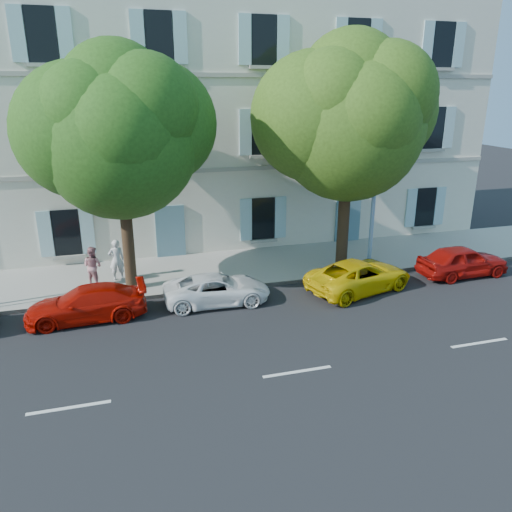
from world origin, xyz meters
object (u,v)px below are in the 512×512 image
object	(u,v)px
tree_right	(349,126)
pedestrian_a	(117,260)
car_red_coupe	(86,304)
car_white_coupe	(217,289)
tree_left	(119,140)
pedestrian_b	(93,266)
car_red_hatchback	(463,261)
car_yellow_supercar	(359,276)
street_lamp	(379,156)

from	to	relation	value
tree_right	pedestrian_a	distance (m)	10.64
car_red_coupe	car_white_coupe	distance (m)	4.53
car_red_coupe	tree_left	size ratio (longest dim) A/B	0.46
pedestrian_a	pedestrian_b	xyz separation A→B (m)	(-0.90, -0.36, -0.05)
car_red_hatchback	pedestrian_b	xyz separation A→B (m)	(-14.75, 2.74, 0.28)
car_red_coupe	car_yellow_supercar	distance (m)	10.07
street_lamp	pedestrian_b	size ratio (longest dim) A/B	5.40
tree_left	pedestrian_b	world-z (taller)	tree_left
car_white_coupe	tree_right	distance (m)	8.28
tree_right	street_lamp	world-z (taller)	tree_right
car_yellow_supercar	street_lamp	distance (m)	4.78
car_white_coupe	pedestrian_a	distance (m)	4.61
car_red_coupe	car_yellow_supercar	bearing A→B (deg)	87.40
car_yellow_supercar	car_red_coupe	bearing A→B (deg)	72.31
car_red_coupe	tree_left	xyz separation A→B (m)	(1.57, 2.08, 5.17)
car_red_hatchback	car_white_coupe	bearing A→B (deg)	87.74
pedestrian_b	street_lamp	bearing A→B (deg)	-150.80
street_lamp	car_white_coupe	bearing A→B (deg)	-170.14
car_red_coupe	pedestrian_b	size ratio (longest dim) A/B	2.54
tree_left	pedestrian_b	distance (m)	5.06
car_white_coupe	tree_left	size ratio (longest dim) A/B	0.45
car_red_coupe	car_yellow_supercar	size ratio (longest dim) A/B	0.91
car_yellow_supercar	pedestrian_a	xyz separation A→B (m)	(-8.99, 3.36, 0.38)
car_white_coupe	pedestrian_b	bearing A→B (deg)	60.25
car_yellow_supercar	car_red_hatchback	distance (m)	4.87
car_red_coupe	pedestrian_b	world-z (taller)	pedestrian_b
pedestrian_a	car_red_coupe	bearing A→B (deg)	63.81
tree_right	street_lamp	xyz separation A→B (m)	(1.00, -0.77, -1.10)
tree_left	tree_right	world-z (taller)	tree_right
car_red_coupe	tree_right	xyz separation A→B (m)	(10.38, 2.10, 5.47)
car_red_coupe	street_lamp	bearing A→B (deg)	95.18
tree_left	pedestrian_a	size ratio (longest dim) A/B	5.20
tree_right	pedestrian_a	size ratio (longest dim) A/B	5.51
car_red_hatchback	street_lamp	distance (m)	5.71
tree_left	car_yellow_supercar	bearing A→B (deg)	-15.03
car_red_coupe	car_white_coupe	xyz separation A→B (m)	(4.53, 0.13, -0.04)
tree_left	tree_right	distance (m)	8.82
car_white_coupe	pedestrian_a	xyz separation A→B (m)	(-3.44, 3.03, 0.45)
tree_left	pedestrian_a	world-z (taller)	tree_left
car_yellow_supercar	pedestrian_a	world-z (taller)	pedestrian_a
car_yellow_supercar	tree_left	distance (m)	10.19
car_white_coupe	car_yellow_supercar	bearing A→B (deg)	-91.64
tree_left	street_lamp	xyz separation A→B (m)	(9.81, -0.76, -0.80)
car_white_coupe	tree_left	world-z (taller)	tree_left
car_white_coupe	car_red_hatchback	xyz separation A→B (m)	(10.40, -0.07, 0.11)
car_white_coupe	pedestrian_b	world-z (taller)	pedestrian_b
car_yellow_supercar	car_red_hatchback	xyz separation A→B (m)	(4.86, 0.27, 0.05)
tree_right	pedestrian_a	bearing A→B (deg)	173.47
car_white_coupe	tree_left	distance (m)	6.30
street_lamp	tree_right	bearing A→B (deg)	142.22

